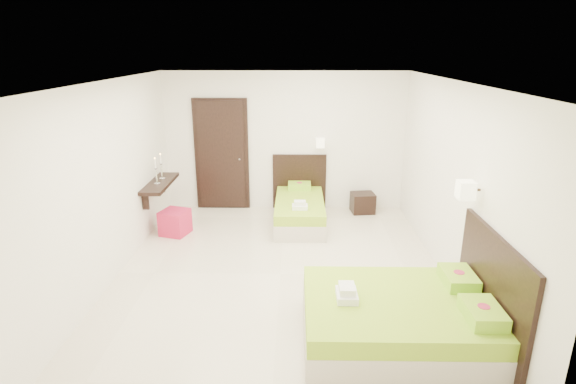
{
  "coord_description": "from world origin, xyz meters",
  "views": [
    {
      "loc": [
        0.2,
        -5.57,
        3.0
      ],
      "look_at": [
        0.1,
        0.3,
        1.1
      ],
      "focal_mm": 28.0,
      "sensor_mm": 36.0,
      "label": 1
    }
  ],
  "objects_px": {
    "bed_double": "(404,317)",
    "nightstand": "(363,203)",
    "ottoman": "(175,222)",
    "bed_single": "(300,208)"
  },
  "relations": [
    {
      "from": "bed_double",
      "to": "nightstand",
      "type": "relative_size",
      "value": 4.63
    },
    {
      "from": "bed_double",
      "to": "ottoman",
      "type": "xyz_separation_m",
      "value": [
        -3.17,
        2.85,
        -0.08
      ]
    },
    {
      "from": "bed_single",
      "to": "bed_double",
      "type": "height_order",
      "value": "bed_double"
    },
    {
      "from": "nightstand",
      "to": "ottoman",
      "type": "distance_m",
      "value": 3.47
    },
    {
      "from": "bed_double",
      "to": "bed_single",
      "type": "bearing_deg",
      "value": 107.4
    },
    {
      "from": "bed_single",
      "to": "ottoman",
      "type": "relative_size",
      "value": 4.11
    },
    {
      "from": "ottoman",
      "to": "bed_double",
      "type": "bearing_deg",
      "value": -41.93
    },
    {
      "from": "nightstand",
      "to": "bed_single",
      "type": "bearing_deg",
      "value": -163.37
    },
    {
      "from": "ottoman",
      "to": "nightstand",
      "type": "bearing_deg",
      "value": 18.56
    },
    {
      "from": "bed_single",
      "to": "bed_double",
      "type": "bearing_deg",
      "value": -72.6
    }
  ]
}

